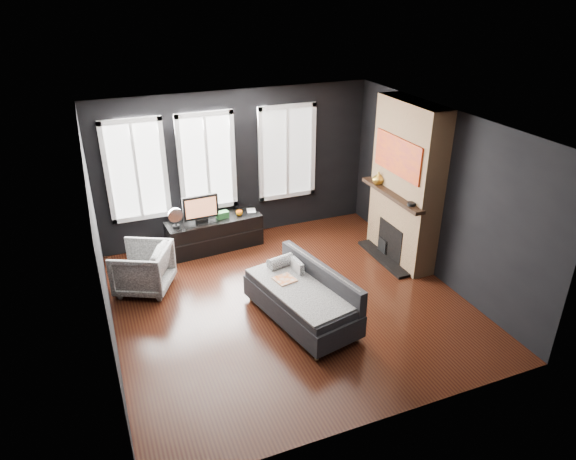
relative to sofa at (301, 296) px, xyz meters
name	(u,v)px	position (x,y,z in m)	size (l,w,h in m)	color
floor	(289,302)	(0.01, 0.46, -0.39)	(5.00, 5.00, 0.00)	black
ceiling	(289,124)	(0.01, 0.46, 2.31)	(5.00, 5.00, 0.00)	white
wall_back	(237,166)	(0.01, 2.96, 0.96)	(5.00, 0.02, 2.70)	black
wall_left	(100,253)	(-2.49, 0.46, 0.96)	(0.02, 5.00, 2.70)	black
wall_right	(439,195)	(2.51, 0.46, 0.96)	(0.02, 5.00, 2.70)	black
windows	(209,111)	(-0.44, 2.92, 1.99)	(4.00, 0.16, 1.76)	white
fireplace	(406,184)	(2.31, 1.06, 0.96)	(0.70, 1.62, 2.70)	#93724C
sofa	(301,296)	(0.00, 0.00, 0.00)	(0.91, 1.82, 0.78)	#242527
stripe_pillow	(297,270)	(0.11, 0.41, 0.17)	(0.07, 0.30, 0.30)	gray
armchair	(143,266)	(-1.94, 1.64, 0.01)	(0.78, 0.73, 0.81)	silver
media_console	(215,234)	(-0.58, 2.56, -0.10)	(1.67, 0.52, 0.57)	black
monitor	(201,207)	(-0.80, 2.51, 0.46)	(0.62, 0.13, 0.56)	black
desk_fan	(175,217)	(-1.25, 2.47, 0.36)	(0.25, 0.25, 0.36)	#9F9F9F
mug	(239,212)	(-0.12, 2.53, 0.24)	(0.12, 0.09, 0.12)	orange
book	(247,206)	(0.07, 2.65, 0.29)	(0.15, 0.02, 0.20)	#B3AA90
storage_box	(222,215)	(-0.42, 2.55, 0.24)	(0.21, 0.13, 0.11)	#28672F
mantel_vase	(378,178)	(2.06, 1.51, 0.94)	(0.20, 0.21, 0.20)	#C57F24
mantel_clock	(412,204)	(2.06, 0.51, 0.86)	(0.13, 0.13, 0.04)	black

